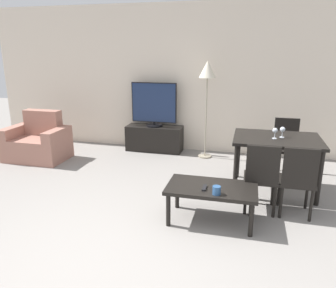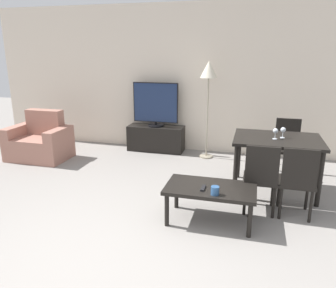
{
  "view_description": "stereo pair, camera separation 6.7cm",
  "coord_description": "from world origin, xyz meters",
  "px_view_note": "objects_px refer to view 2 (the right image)",
  "views": [
    {
      "loc": [
        1.18,
        -2.22,
        1.88
      ],
      "look_at": [
        0.14,
        1.92,
        0.65
      ],
      "focal_mm": 35.0,
      "sensor_mm": 36.0,
      "label": 1
    },
    {
      "loc": [
        1.24,
        -2.2,
        1.88
      ],
      "look_at": [
        0.14,
        1.92,
        0.65
      ],
      "focal_mm": 35.0,
      "sensor_mm": 36.0,
      "label": 2
    }
  ],
  "objects_px": {
    "tv_stand": "(156,138)",
    "remote_primary": "(203,188)",
    "wine_glass_center": "(283,131)",
    "wine_glass_left": "(275,132)",
    "cup_white_near": "(215,191)",
    "dining_chair_near_right": "(297,179)",
    "armchair": "(40,142)",
    "coffee_table": "(210,191)",
    "dining_table": "(277,145)",
    "dining_chair_near": "(261,176)",
    "dining_chair_far": "(287,144)",
    "floor_lamp": "(209,76)",
    "tv": "(156,105)"
  },
  "relations": [
    {
      "from": "tv_stand",
      "to": "dining_chair_near",
      "type": "relative_size",
      "value": 1.24
    },
    {
      "from": "dining_chair_near",
      "to": "cup_white_near",
      "type": "bearing_deg",
      "value": -130.81
    },
    {
      "from": "dining_table",
      "to": "remote_primary",
      "type": "xyz_separation_m",
      "value": [
        -0.81,
        -1.16,
        -0.22
      ]
    },
    {
      "from": "dining_chair_near",
      "to": "dining_chair_near_right",
      "type": "bearing_deg",
      "value": 0.0
    },
    {
      "from": "armchair",
      "to": "dining_chair_near_right",
      "type": "xyz_separation_m",
      "value": [
        4.18,
        -1.12,
        0.18
      ]
    },
    {
      "from": "floor_lamp",
      "to": "wine_glass_center",
      "type": "distance_m",
      "value": 1.79
    },
    {
      "from": "dining_chair_near",
      "to": "wine_glass_left",
      "type": "bearing_deg",
      "value": 76.64
    },
    {
      "from": "armchair",
      "to": "cup_white_near",
      "type": "xyz_separation_m",
      "value": [
        3.32,
        -1.65,
        0.17
      ]
    },
    {
      "from": "tv",
      "to": "wine_glass_center",
      "type": "height_order",
      "value": "tv"
    },
    {
      "from": "dining_chair_near",
      "to": "floor_lamp",
      "type": "distance_m",
      "value": 2.37
    },
    {
      "from": "armchair",
      "to": "cup_white_near",
      "type": "distance_m",
      "value": 3.71
    },
    {
      "from": "coffee_table",
      "to": "dining_chair_near",
      "type": "height_order",
      "value": "dining_chair_near"
    },
    {
      "from": "coffee_table",
      "to": "wine_glass_center",
      "type": "xyz_separation_m",
      "value": [
        0.79,
        1.09,
        0.49
      ]
    },
    {
      "from": "floor_lamp",
      "to": "remote_primary",
      "type": "xyz_separation_m",
      "value": [
        0.32,
        -2.37,
        -1.03
      ]
    },
    {
      "from": "dining_table",
      "to": "floor_lamp",
      "type": "relative_size",
      "value": 0.66
    },
    {
      "from": "remote_primary",
      "to": "wine_glass_center",
      "type": "distance_m",
      "value": 1.52
    },
    {
      "from": "tv",
      "to": "cup_white_near",
      "type": "distance_m",
      "value": 3.05
    },
    {
      "from": "coffee_table",
      "to": "remote_primary",
      "type": "distance_m",
      "value": 0.12
    },
    {
      "from": "dining_table",
      "to": "dining_chair_near",
      "type": "height_order",
      "value": "dining_chair_near"
    },
    {
      "from": "dining_chair_near_right",
      "to": "coffee_table",
      "type": "bearing_deg",
      "value": -159.7
    },
    {
      "from": "dining_chair_far",
      "to": "dining_table",
      "type": "bearing_deg",
      "value": -105.15
    },
    {
      "from": "dining_chair_far",
      "to": "floor_lamp",
      "type": "height_order",
      "value": "floor_lamp"
    },
    {
      "from": "wine_glass_left",
      "to": "wine_glass_center",
      "type": "bearing_deg",
      "value": 41.68
    },
    {
      "from": "remote_primary",
      "to": "cup_white_near",
      "type": "xyz_separation_m",
      "value": [
        0.14,
        -0.12,
        0.04
      ]
    },
    {
      "from": "armchair",
      "to": "dining_chair_near_right",
      "type": "relative_size",
      "value": 1.2
    },
    {
      "from": "armchair",
      "to": "tv",
      "type": "height_order",
      "value": "tv"
    },
    {
      "from": "armchair",
      "to": "remote_primary",
      "type": "distance_m",
      "value": 3.53
    },
    {
      "from": "coffee_table",
      "to": "remote_primary",
      "type": "relative_size",
      "value": 6.64
    },
    {
      "from": "tv_stand",
      "to": "dining_chair_near",
      "type": "bearing_deg",
      "value": -47.57
    },
    {
      "from": "tv_stand",
      "to": "remote_primary",
      "type": "distance_m",
      "value": 2.86
    },
    {
      "from": "armchair",
      "to": "wine_glass_center",
      "type": "height_order",
      "value": "wine_glass_center"
    },
    {
      "from": "dining_chair_near",
      "to": "dining_chair_near_right",
      "type": "distance_m",
      "value": 0.4
    },
    {
      "from": "wine_glass_left",
      "to": "cup_white_near",
      "type": "bearing_deg",
      "value": -117.42
    },
    {
      "from": "armchair",
      "to": "floor_lamp",
      "type": "distance_m",
      "value": 3.19
    },
    {
      "from": "dining_chair_near",
      "to": "wine_glass_center",
      "type": "distance_m",
      "value": 0.88
    },
    {
      "from": "wine_glass_center",
      "to": "remote_primary",
      "type": "bearing_deg",
      "value": -126.43
    },
    {
      "from": "dining_chair_far",
      "to": "cup_white_near",
      "type": "bearing_deg",
      "value": -113.25
    },
    {
      "from": "tv_stand",
      "to": "dining_chair_near_right",
      "type": "relative_size",
      "value": 1.24
    },
    {
      "from": "dining_chair_far",
      "to": "wine_glass_left",
      "type": "relative_size",
      "value": 5.89
    },
    {
      "from": "wine_glass_center",
      "to": "armchair",
      "type": "bearing_deg",
      "value": 174.79
    },
    {
      "from": "dining_chair_far",
      "to": "dining_chair_near_right",
      "type": "bearing_deg",
      "value": -90.0
    },
    {
      "from": "dining_table",
      "to": "dining_chair_far",
      "type": "height_order",
      "value": "dining_chair_far"
    },
    {
      "from": "tv",
      "to": "dining_chair_near_right",
      "type": "xyz_separation_m",
      "value": [
        2.32,
        -2.1,
        -0.42
      ]
    },
    {
      "from": "floor_lamp",
      "to": "dining_chair_far",
      "type": "bearing_deg",
      "value": -20.11
    },
    {
      "from": "coffee_table",
      "to": "armchair",
      "type": "bearing_deg",
      "value": 155.77
    },
    {
      "from": "dining_table",
      "to": "cup_white_near",
      "type": "distance_m",
      "value": 1.45
    },
    {
      "from": "armchair",
      "to": "remote_primary",
      "type": "relative_size",
      "value": 6.86
    },
    {
      "from": "cup_white_near",
      "to": "dining_chair_near",
      "type": "bearing_deg",
      "value": 49.19
    },
    {
      "from": "dining_table",
      "to": "dining_chair_near",
      "type": "xyz_separation_m",
      "value": [
        -0.2,
        -0.73,
        -0.18
      ]
    },
    {
      "from": "dining_chair_near_right",
      "to": "cup_white_near",
      "type": "bearing_deg",
      "value": -148.03
    }
  ]
}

